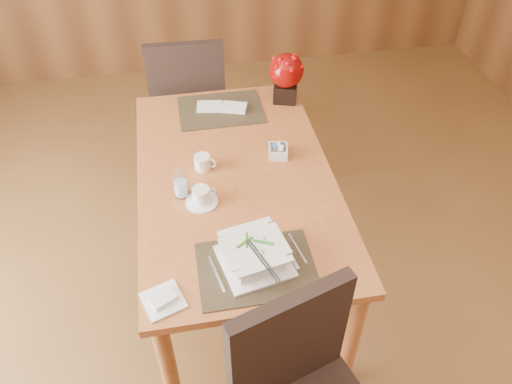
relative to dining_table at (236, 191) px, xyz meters
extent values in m
plane|color=brown|center=(0.00, -0.60, -0.65)|extent=(6.00, 6.00, 0.00)
cube|color=#A75C2E|center=(0.00, 0.00, 0.08)|extent=(0.90, 1.50, 0.04)
cylinder|color=#A75C2E|center=(-0.39, -0.69, -0.30)|extent=(0.07, 0.07, 0.71)
cylinder|color=#A75C2E|center=(-0.39, 0.69, -0.30)|extent=(0.07, 0.07, 0.71)
cylinder|color=#A75C2E|center=(0.39, -0.69, -0.30)|extent=(0.07, 0.07, 0.71)
cylinder|color=#A75C2E|center=(0.39, 0.69, -0.30)|extent=(0.07, 0.07, 0.71)
cube|color=black|center=(0.00, -0.55, 0.10)|extent=(0.45, 0.33, 0.01)
cube|color=black|center=(0.00, 0.55, 0.10)|extent=(0.45, 0.33, 0.01)
cube|color=silver|center=(0.00, -0.52, 0.10)|extent=(0.30, 0.30, 0.01)
cube|color=silver|center=(0.00, -0.52, 0.15)|extent=(0.22, 0.22, 0.09)
cylinder|color=#CFBF6F|center=(0.00, -0.52, 0.15)|extent=(0.17, 0.17, 0.07)
cylinder|color=silver|center=(-0.17, -0.15, 0.10)|extent=(0.14, 0.14, 0.01)
cylinder|color=silver|center=(-0.17, -0.15, 0.14)|extent=(0.08, 0.08, 0.07)
cylinder|color=black|center=(-0.17, -0.15, 0.17)|extent=(0.07, 0.07, 0.01)
cylinder|color=white|center=(-0.25, -0.08, 0.17)|extent=(0.07, 0.07, 0.15)
cube|color=silver|center=(0.22, 0.11, 0.12)|extent=(0.10, 0.10, 0.05)
cube|color=black|center=(0.37, 0.59, 0.15)|extent=(0.16, 0.16, 0.10)
sphere|color=#870705|center=(0.37, 0.59, 0.28)|extent=(0.19, 0.19, 0.19)
cube|color=silver|center=(-0.36, -0.64, 0.10)|extent=(0.18, 0.18, 0.01)
cube|color=black|center=(0.05, -0.88, 0.10)|extent=(0.44, 0.19, 0.51)
cube|color=black|center=(-0.15, 1.07, -0.19)|extent=(0.49, 0.49, 0.06)
cube|color=black|center=(-0.16, 0.86, 0.09)|extent=(0.45, 0.07, 0.51)
cylinder|color=black|center=(0.05, 1.25, -0.44)|extent=(0.04, 0.04, 0.43)
cylinder|color=black|center=(0.03, 0.87, -0.44)|extent=(0.04, 0.04, 0.43)
cylinder|color=black|center=(-0.33, 1.27, -0.44)|extent=(0.04, 0.04, 0.43)
cylinder|color=black|center=(-0.35, 0.89, -0.44)|extent=(0.04, 0.04, 0.43)
camera|label=1|loc=(-0.21, -1.73, 1.63)|focal=35.00mm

